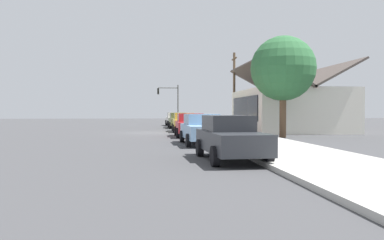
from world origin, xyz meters
The scene contains 13 objects.
ground_plane centered at (0.00, 0.00, 0.00)m, with size 120.00×120.00×0.00m, color #424244.
sidewalk_curb centered at (0.00, 5.60, 0.08)m, with size 60.00×4.20×0.16m, color #B2AFA8.
car_ivory centered at (-14.73, 2.85, 0.81)m, with size 4.55×2.12×1.59m.
car_olive centered at (-8.54, 2.85, 0.82)m, with size 4.89×2.06×1.59m.
car_mustard centered at (-1.69, 2.84, 0.81)m, with size 4.39×2.15×1.59m.
car_cherry centered at (4.66, 2.71, 0.82)m, with size 4.46×2.16×1.59m.
car_skyblue centered at (10.65, 2.70, 0.82)m, with size 4.68×2.16×1.59m.
car_charcoal centered at (17.12, 2.80, 0.81)m, with size 4.50×2.11×1.59m.
storefront_building centered at (-1.37, 11.98, 1.94)m, with size 10.76×8.19×5.81m.
shade_tree centered at (6.14, 8.72, 4.55)m, with size 4.28×4.28×6.71m.
traffic_light_main centered at (-19.27, 2.54, 3.49)m, with size 0.37×2.79×5.20m.
utility_pole_wooden centered at (-6.17, 8.20, 3.93)m, with size 1.80×0.24×7.50m.
fire_hydrant_red centered at (-7.82, 4.20, 0.50)m, with size 0.22×0.22×0.71m.
Camera 1 is at (30.25, -0.01, 1.74)m, focal length 35.20 mm.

